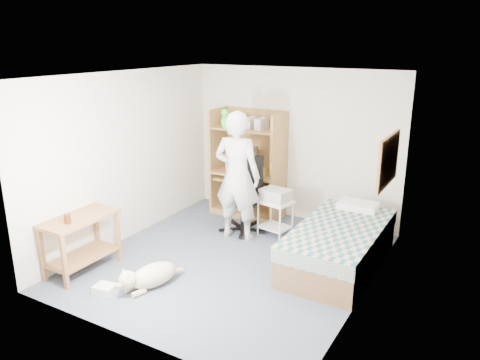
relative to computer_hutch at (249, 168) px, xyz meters
The scene contains 21 objects.
floor 2.05m from the computer_hutch, 68.06° to the right, with size 4.00×4.00×0.00m, color #404957.
wall_back 0.86m from the computer_hutch, 20.54° to the left, with size 3.60×0.02×2.50m, color beige.
wall_right 3.07m from the computer_hutch, 34.80° to the right, with size 0.02×4.00×2.50m, color beige.
wall_left 2.10m from the computer_hutch, 122.33° to the right, with size 0.02×4.00×2.50m, color beige.
ceiling 2.52m from the computer_hutch, 68.06° to the right, with size 3.60×4.00×0.02m, color white.
computer_hutch is the anchor object (origin of this frame).
bed 2.35m from the computer_hutch, 29.29° to the right, with size 1.02×2.02×0.66m.
side_desk 3.08m from the computer_hutch, 106.14° to the right, with size 0.50×1.00×0.75m.
corkboard 2.69m from the computer_hutch, 18.72° to the right, with size 0.04×0.94×0.66m.
office_chair 0.84m from the computer_hutch, 66.59° to the right, with size 0.66×0.66×1.17m.
person 1.06m from the computer_hutch, 70.50° to the right, with size 0.71×0.47×1.95m, color silver.
parrot 1.38m from the computer_hutch, 81.17° to the right, with size 0.14×0.25×0.39m.
dog 2.93m from the computer_hutch, 86.11° to the right, with size 0.47×0.91×0.35m.
printer_cart 1.14m from the computer_hutch, 38.27° to the right, with size 0.54×0.47×0.57m.
printer 1.06m from the computer_hutch, 38.27° to the right, with size 0.42×0.32×0.18m, color #AFAFAA.
crt_monitor 0.21m from the computer_hutch, behind, with size 0.47×0.49×0.39m.
keyboard 0.22m from the computer_hutch, 81.35° to the right, with size 0.45×0.16×0.03m, color beige.
pencil_cup 0.34m from the computer_hutch, 14.97° to the right, with size 0.08×0.08×0.12m, color gold.
drink_glass 3.25m from the computer_hutch, 104.23° to the right, with size 0.08×0.08×0.12m, color #441C0A.
floor_box_a 3.32m from the computer_hutch, 93.24° to the right, with size 0.25×0.20×0.10m, color silver.
floor_box_b 2.98m from the computer_hutch, 91.89° to the right, with size 0.18×0.22×0.08m, color #ACADA8.
Camera 1 is at (3.01, -4.98, 2.92)m, focal length 35.00 mm.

